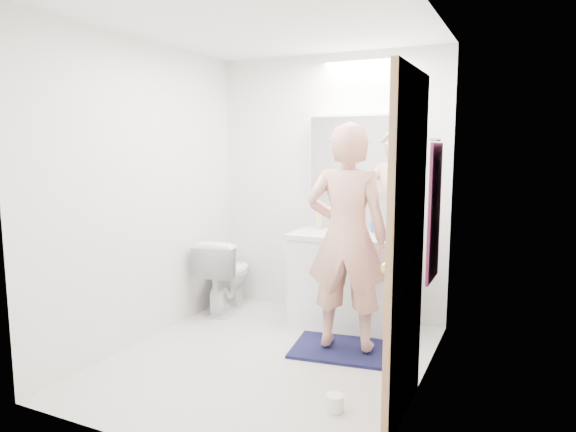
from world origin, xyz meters
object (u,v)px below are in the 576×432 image
Objects in this scene: soap_bottle_b at (338,221)px; medicine_cabinet at (358,154)px; person at (347,237)px; vanity_cabinet at (346,282)px; toilet at (226,274)px; toilet_paper_roll at (335,403)px; soap_bottle_a at (319,217)px; toothbrush_cup at (375,227)px.

medicine_cabinet is at bearing 10.25° from soap_bottle_b.
medicine_cabinet is 1.00m from person.
vanity_cabinet is at bearing -51.38° from soap_bottle_b.
soap_bottle_b is at bearing -173.51° from toilet.
toilet is 6.44× the size of toilet_paper_roll.
soap_bottle_a is 0.53m from toothbrush_cup.
person is at bearing -65.92° from soap_bottle_b.
person is at bearing 105.19° from toilet_paper_roll.
toothbrush_cup is (0.21, 0.16, 0.48)m from vanity_cabinet.
soap_bottle_a is 1.84× the size of toilet_paper_roll.
toilet is at bearing -174.39° from vanity_cabinet.
toilet_paper_roll is at bearing -82.04° from toothbrush_cup.
vanity_cabinet reaches higher than toilet_paper_roll.
medicine_cabinet is at bearing -85.90° from person.
medicine_cabinet is at bearing -174.30° from toilet.
person is at bearing -71.41° from vanity_cabinet.
toothbrush_cup is at bearing 37.87° from vanity_cabinet.
toilet_paper_roll is (0.24, -0.88, -0.85)m from person.
person is 1.24m from toilet_paper_roll.
toothbrush_cup is at bearing 97.96° from toilet_paper_roll.
toilet is 0.42× the size of person.
vanity_cabinet is at bearing -142.13° from toothbrush_cup.
person is (1.36, -0.46, 0.54)m from toilet.
soap_bottle_b is (-0.14, 0.18, 0.51)m from vanity_cabinet.
toilet_paper_roll is (0.57, -1.63, -0.85)m from soap_bottle_b.
person reaches higher than soap_bottle_b.
toilet is 3.50× the size of soap_bottle_a.
soap_bottle_b is at bearing 128.62° from vanity_cabinet.
soap_bottle_a is 1.30× the size of soap_bottle_b.
person reaches higher than soap_bottle_a.
soap_bottle_a reaches higher than vanity_cabinet.
toilet_paper_roll is (0.23, -1.61, -0.82)m from toothbrush_cup.
person is 0.73m from toothbrush_cup.
vanity_cabinet is 1.18m from toilet.
soap_bottle_a is (-0.35, -0.06, -0.58)m from medicine_cabinet.
person is (0.19, -0.57, 0.51)m from vanity_cabinet.
vanity_cabinet is 1.27× the size of toilet.
vanity_cabinet is 0.64m from soap_bottle_a.
soap_bottle_b is at bearing 109.42° from toilet_paper_roll.
medicine_cabinet is (0.02, 0.21, 1.11)m from vanity_cabinet.
soap_bottle_a reaches higher than toilet_paper_roll.
toilet_paper_roll is at bearing -76.17° from medicine_cabinet.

